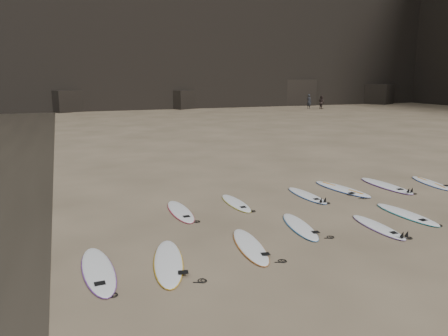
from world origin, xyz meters
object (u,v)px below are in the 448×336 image
at_px(surfboard_6, 236,203).
at_px(person_b, 322,102).
at_px(surfboard_9, 386,185).
at_px(surfboard_5, 180,211).
at_px(surfboard_8, 342,189).
at_px(surfboard_10, 431,183).
at_px(surfboard_3, 378,227).
at_px(person_a, 309,101).
at_px(surfboard_2, 300,226).
at_px(surfboard_0, 168,262).
at_px(surfboard_1, 250,246).
at_px(surfboard_4, 406,214).
at_px(surfboard_7, 307,195).
at_px(surfboard_11, 98,270).

distance_m(surfboard_6, person_b, 43.45).
distance_m(surfboard_6, surfboard_9, 6.30).
distance_m(surfboard_5, surfboard_8, 6.41).
relative_size(surfboard_5, surfboard_10, 1.03).
bearing_deg(surfboard_6, surfboard_3, -51.30).
xyz_separation_m(person_a, person_b, (1.25, -0.96, -0.10)).
distance_m(surfboard_2, person_a, 45.38).
bearing_deg(person_a, surfboard_0, 125.55).
bearing_deg(surfboard_0, surfboard_1, 17.97).
bearing_deg(surfboard_5, surfboard_4, -22.49).
distance_m(surfboard_10, person_a, 39.57).
bearing_deg(surfboard_5, surfboard_6, 7.22).
bearing_deg(surfboard_10, surfboard_6, -170.23).
relative_size(surfboard_7, person_a, 1.28).
bearing_deg(surfboard_7, surfboard_6, 178.89).
xyz_separation_m(surfboard_1, surfboard_3, (3.95, 0.03, -0.00)).
bearing_deg(surfboard_3, surfboard_4, 22.64).
distance_m(surfboard_9, person_a, 40.18).
bearing_deg(surfboard_7, surfboard_2, -125.43).
height_order(surfboard_7, person_b, person_b).
height_order(surfboard_1, surfboard_4, same).
relative_size(surfboard_3, person_b, 1.34).
height_order(surfboard_6, person_b, person_b).
bearing_deg(surfboard_10, surfboard_1, -148.94).
relative_size(surfboard_9, surfboard_10, 1.17).
distance_m(surfboard_0, surfboard_6, 5.00).
relative_size(surfboard_3, surfboard_4, 0.90).
height_order(surfboard_1, surfboard_3, surfboard_1).
distance_m(surfboard_3, person_a, 45.04).
distance_m(surfboard_6, surfboard_10, 8.27).
bearing_deg(surfboard_2, surfboard_10, 28.83).
height_order(surfboard_5, surfboard_10, surfboard_5).
relative_size(surfboard_2, surfboard_7, 1.00).
height_order(surfboard_8, surfboard_9, same).
bearing_deg(surfboard_9, surfboard_3, -133.61).
bearing_deg(surfboard_10, surfboard_8, -175.83).
height_order(surfboard_7, surfboard_11, surfboard_11).
bearing_deg(surfboard_4, surfboard_10, 34.05).
distance_m(surfboard_5, person_b, 44.84).
bearing_deg(surfboard_10, surfboard_5, -168.72).
relative_size(surfboard_4, person_b, 1.49).
xyz_separation_m(surfboard_5, surfboard_6, (1.98, 0.23, -0.00)).
bearing_deg(person_b, surfboard_1, 142.12).
height_order(surfboard_2, surfboard_11, surfboard_11).
distance_m(surfboard_4, surfboard_10, 4.74).
bearing_deg(surfboard_5, surfboard_2, -41.56).
height_order(surfboard_1, surfboard_9, surfboard_9).
bearing_deg(surfboard_1, surfboard_7, 51.49).
distance_m(surfboard_5, surfboard_10, 10.25).
distance_m(surfboard_4, surfboard_11, 9.24).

